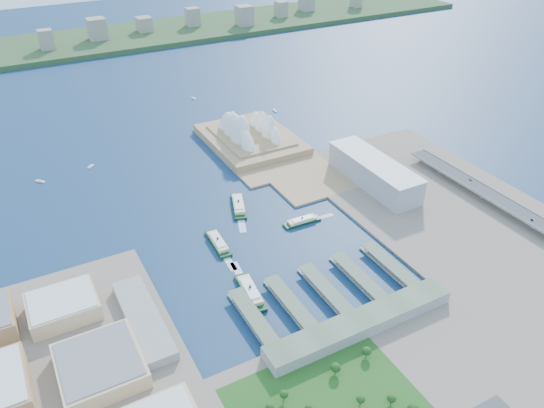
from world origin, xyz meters
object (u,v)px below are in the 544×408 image
opera_house (251,125)px  toaster_building (374,172)px  car_b (532,220)px  car_c (471,180)px  ferry_a (218,241)px  ferry_c (250,290)px  ferry_b (238,204)px  ferry_d (302,220)px

opera_house → toaster_building: size_ratio=1.16×
car_b → car_c: 106.43m
ferry_a → ferry_c: ferry_c is taller
ferry_c → ferry_a: bearing=-86.0°
ferry_a → car_b: car_b is taller
ferry_a → car_c: car_c is taller
opera_house → car_c: 337.88m
ferry_a → car_b: (346.24, -153.94, 10.15)m
ferry_b → car_b: size_ratio=16.55×
ferry_b → toaster_building: bearing=8.5°
ferry_a → toaster_building: bearing=8.8°
ferry_b → ferry_c: bearing=-91.6°
car_c → ferry_d: bearing=170.7°
toaster_building → car_c: 131.04m
ferry_a → ferry_c: size_ratio=0.91×
opera_house → car_c: opera_house is taller
ferry_a → ferry_b: ferry_b is taller
toaster_building → ferry_c: 277.24m
opera_house → ferry_b: bearing=-121.3°
car_b → ferry_d: bearing=148.3°
toaster_building → ferry_b: bearing=168.9°
ferry_a → car_c: 357.60m
ferry_d → ferry_a: bearing=87.7°
ferry_c → car_b: (350.88, -59.50, 9.64)m
opera_house → ferry_b: (-99.19, -162.84, -26.21)m
ferry_b → opera_house: bearing=78.2°
ferry_b → ferry_c: 167.71m
toaster_building → ferry_d: 139.66m
ferry_b → ferry_d: (54.38, -69.96, -1.17)m
ferry_c → ferry_d: bearing=-136.3°
opera_house → toaster_building: bearing=-65.8°
toaster_building → ferry_d: (-134.81, -32.81, -15.89)m
ferry_c → toaster_building: bearing=-147.7°
ferry_d → toaster_building: bearing=-74.5°
ferry_c → car_b: car_b is taller
toaster_building → ferry_c: bearing=-154.5°
opera_house → ferry_d: (-44.81, -232.81, -27.39)m
car_c → toaster_building: bearing=146.3°
opera_house → ferry_d: bearing=-100.9°
ferry_b → ferry_d: ferry_b is taller
opera_house → toaster_building: 219.62m
toaster_building → car_b: toaster_building is taller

